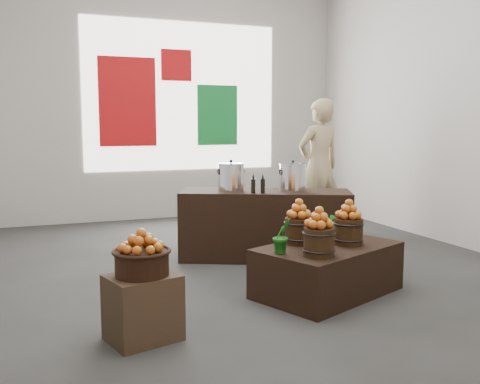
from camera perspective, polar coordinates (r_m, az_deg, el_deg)
name	(u,v)px	position (r m, az deg, el deg)	size (l,w,h in m)	color
ground	(242,270)	(5.75, 0.22, -8.37)	(7.00, 7.00, 0.00)	#343331
back_wall	(164,96)	(8.90, -8.08, 10.07)	(6.00, 0.04, 4.00)	#B0A9A2
back_opening	(182,97)	(8.96, -6.16, 10.09)	(3.20, 0.02, 2.40)	white
deco_red_left	(128,102)	(8.75, -11.91, 9.39)	(0.90, 0.04, 1.40)	#B80E11
deco_green_right	(217,115)	(9.11, -2.43, 8.18)	(0.70, 0.04, 1.00)	#12792E
deco_red_upper	(176,65)	(8.96, -6.82, 13.28)	(0.50, 0.04, 0.50)	#B80E11
crate	(143,308)	(3.99, -10.32, -12.03)	(0.48, 0.39, 0.48)	#4E3424
wicker_basket	(142,263)	(3.89, -10.43, -7.49)	(0.38, 0.38, 0.17)	black
apples_in_basket	(141,240)	(3.85, -10.48, -5.08)	(0.30, 0.30, 0.16)	#8F040C
display_table	(328,270)	(5.01, 9.32, -8.17)	(1.30, 0.80, 0.45)	black
apple_bucket_front_left	(319,242)	(4.53, 8.41, -5.29)	(0.26, 0.26, 0.24)	#311B0D
apples_in_bucket_front_left	(319,217)	(4.49, 8.46, -2.70)	(0.20, 0.20, 0.17)	#8F040C
apple_bucket_front_right	(348,232)	(5.01, 11.49, -4.16)	(0.26, 0.26, 0.24)	#311B0D
apples_in_bucket_front_right	(349,209)	(4.97, 11.55, -1.82)	(0.20, 0.20, 0.17)	#8F040C
apple_bucket_rear	(299,231)	(4.97, 6.28, -4.14)	(0.26, 0.26, 0.24)	#311B0D
apples_in_bucket_rear	(299,209)	(4.94, 6.32, -1.78)	(0.20, 0.20, 0.17)	#8F040C
herb_garnish_right	(335,223)	(5.30, 10.08, -3.32)	(0.24, 0.21, 0.27)	#166916
herb_garnish_left	(282,236)	(4.59, 4.50, -4.66)	(0.17, 0.13, 0.30)	#166916
counter	(265,225)	(6.17, 2.71, -3.53)	(1.93, 0.61, 0.79)	black
stock_pot_left	(231,178)	(6.12, -0.97, 1.53)	(0.30, 0.30, 0.30)	silver
stock_pot_center	(293,178)	(6.10, 5.63, 1.48)	(0.30, 0.30, 0.30)	silver
oil_cruets	(265,183)	(5.91, 2.70, 0.94)	(0.14, 0.05, 0.22)	black
shopper	(319,166)	(7.77, 8.42, 2.79)	(0.70, 0.46, 1.91)	tan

